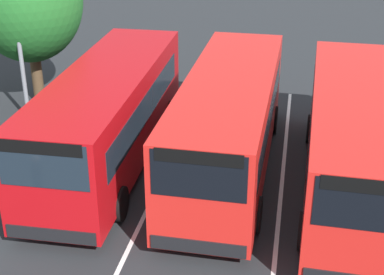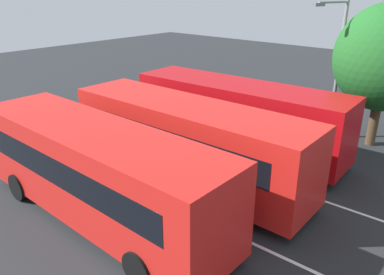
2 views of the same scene
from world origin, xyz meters
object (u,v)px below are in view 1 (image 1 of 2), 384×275
object	(u,v)px
bus_center_left	(229,121)
street_lamp	(21,22)
bus_center_right	(355,139)
bus_far_left	(108,114)
depot_tree	(28,0)

from	to	relation	value
bus_center_left	street_lamp	world-z (taller)	street_lamp
bus_center_right	street_lamp	size ratio (longest dim) A/B	1.52
bus_far_left	depot_tree	bearing A→B (deg)	-136.42
bus_center_left	bus_center_right	size ratio (longest dim) A/B	1.00
bus_center_right	street_lamp	xyz separation A→B (m)	(-2.70, -11.54, 2.08)
bus_far_left	bus_center_right	world-z (taller)	same
bus_far_left	depot_tree	xyz separation A→B (m)	(-4.50, -4.76, 2.40)
street_lamp	depot_tree	distance (m)	2.07
bus_far_left	depot_tree	distance (m)	6.97
bus_center_left	street_lamp	distance (m)	8.40
bus_center_left	bus_center_right	bearing A→B (deg)	81.52
bus_center_left	bus_center_right	xyz separation A→B (m)	(0.46, 3.71, 0.00)
bus_center_right	bus_far_left	bearing A→B (deg)	-91.58
bus_far_left	bus_center_right	xyz separation A→B (m)	(0.12, 7.47, 0.00)
bus_center_right	street_lamp	world-z (taller)	street_lamp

